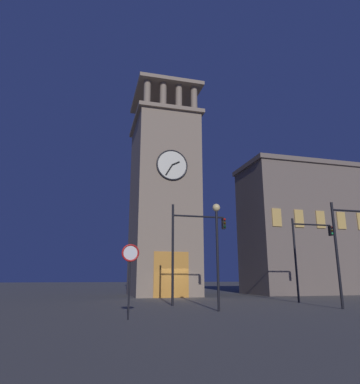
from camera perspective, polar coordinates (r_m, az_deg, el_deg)
name	(u,v)px	position (r m, az deg, el deg)	size (l,w,h in m)	color
ground_plane	(177,298)	(30.40, -0.42, -17.37)	(200.00, 200.00, 0.00)	#56544F
clocktower	(163,199)	(35.87, -2.82, -1.25)	(6.78, 8.40, 24.03)	gray
adjacent_wing_building	(311,228)	(41.48, 21.05, -5.70)	(15.50, 7.21, 14.19)	#75665B
traffic_signal_near	(189,239)	(23.11, 1.57, -7.94)	(3.84, 0.41, 6.57)	black
traffic_signal_mid	(348,238)	(23.05, 26.22, -6.97)	(2.95, 0.41, 6.20)	black
traffic_signal_far	(307,246)	(27.67, 20.46, -8.47)	(3.48, 0.41, 6.09)	black
street_lamp	(217,236)	(19.28, 6.20, -7.31)	(0.44, 0.44, 5.83)	black
no_horn_sign	(130,260)	(15.50, -8.32, -11.11)	(0.78, 0.14, 3.20)	black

